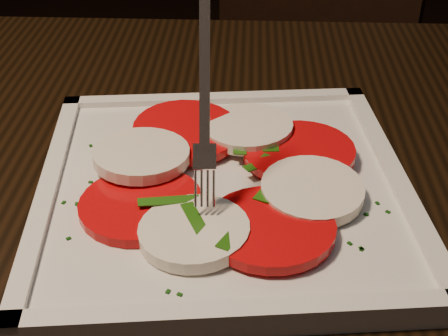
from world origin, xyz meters
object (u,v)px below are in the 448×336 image
(chair, at_px, (294,67))
(fork, at_px, (205,96))
(table, at_px, (291,281))
(plate, at_px, (224,190))

(chair, height_order, fork, chair)
(table, distance_m, plate, 0.12)
(plate, height_order, fork, fork)
(fork, bearing_deg, plate, 45.73)
(plate, bearing_deg, table, 8.26)
(chair, relative_size, fork, 6.68)
(fork, bearing_deg, chair, 78.96)
(chair, bearing_deg, fork, -74.34)
(table, xyz_separation_m, plate, (-0.06, -0.01, 0.11))
(table, relative_size, plate, 4.17)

